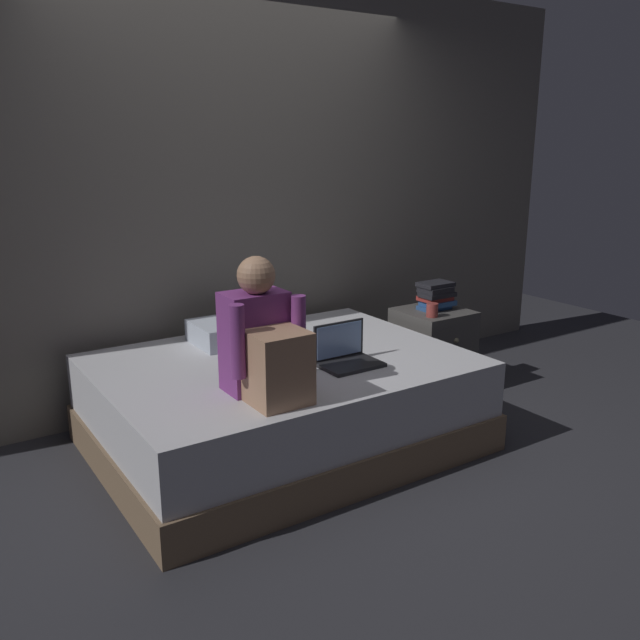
# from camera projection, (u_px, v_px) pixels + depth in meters

# --- Properties ---
(ground_plane) EXTENTS (8.00, 8.00, 0.00)m
(ground_plane) POSITION_uv_depth(u_px,v_px,m) (342.00, 455.00, 3.68)
(ground_plane) COLOR #2D2D33
(wall_back) EXTENTS (5.60, 0.10, 2.70)m
(wall_back) POSITION_uv_depth(u_px,v_px,m) (236.00, 193.00, 4.29)
(wall_back) COLOR slate
(wall_back) RESTS_ON ground_plane
(bed) EXTENTS (2.00, 1.50, 0.51)m
(bed) POSITION_uv_depth(u_px,v_px,m) (282.00, 402.00, 3.75)
(bed) COLOR #7A6047
(bed) RESTS_ON ground_plane
(nightstand) EXTENTS (0.44, 0.46, 0.57)m
(nightstand) POSITION_uv_depth(u_px,v_px,m) (432.00, 350.00, 4.58)
(nightstand) COLOR #474442
(nightstand) RESTS_ON ground_plane
(person_sitting) EXTENTS (0.39, 0.44, 0.66)m
(person_sitting) POSITION_uv_depth(u_px,v_px,m) (264.00, 344.00, 3.11)
(person_sitting) COLOR #75337A
(person_sitting) RESTS_ON bed
(laptop) EXTENTS (0.32, 0.23, 0.22)m
(laptop) POSITION_uv_depth(u_px,v_px,m) (346.00, 355.00, 3.58)
(laptop) COLOR black
(laptop) RESTS_ON bed
(pillow) EXTENTS (0.56, 0.36, 0.13)m
(pillow) POSITION_uv_depth(u_px,v_px,m) (240.00, 330.00, 4.01)
(pillow) COLOR silver
(pillow) RESTS_ON bed
(book_stack) EXTENTS (0.24, 0.17, 0.19)m
(book_stack) POSITION_uv_depth(u_px,v_px,m) (436.00, 295.00, 4.51)
(book_stack) COLOR #284C84
(book_stack) RESTS_ON nightstand
(mug) EXTENTS (0.08, 0.08, 0.09)m
(mug) POSITION_uv_depth(u_px,v_px,m) (432.00, 310.00, 4.33)
(mug) COLOR #933833
(mug) RESTS_ON nightstand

